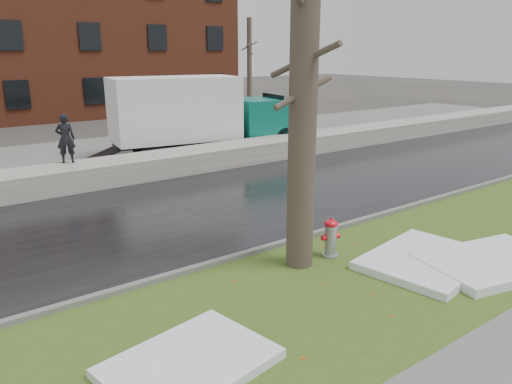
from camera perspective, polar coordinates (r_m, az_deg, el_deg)
ground at (r=10.38m, az=5.38°, el=-8.28°), size 120.00×120.00×0.00m
verge at (r=9.57m, az=10.45°, el=-10.54°), size 60.00×4.50×0.04m
road at (r=13.81m, az=-7.15°, el=-2.01°), size 60.00×7.00×0.03m
parking_lot at (r=21.41m, az=-18.52°, el=3.73°), size 60.00×9.00×0.03m
curb at (r=11.05m, az=1.91°, el=-6.26°), size 60.00×0.15×0.14m
snowbank at (r=17.38m, az=-14.07°, el=2.60°), size 60.00×1.60×0.75m
brick_building at (r=37.94m, az=-24.78°, el=15.71°), size 26.00×12.00×10.00m
bg_tree_right at (r=38.24m, az=-0.76°, el=14.60°), size 1.40×1.62×6.50m
fire_hydrant at (r=10.57m, az=8.51°, el=-5.01°), size 0.43×0.39×0.86m
tree at (r=9.46m, az=5.42°, el=10.85°), size 1.39×1.66×6.70m
box_truck at (r=21.01m, az=-6.51°, el=8.90°), size 9.75×3.53×3.22m
worker at (r=16.99m, az=-20.94°, el=5.73°), size 0.67×0.55×1.57m
snow_patch_near at (r=10.81m, az=18.91°, el=-7.41°), size 2.89×2.40×0.16m
snow_patch_far at (r=7.29m, az=-7.59°, el=-18.83°), size 2.44×1.94×0.14m
snow_patch_side at (r=11.19m, az=25.39°, el=-7.27°), size 3.13×2.37×0.18m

